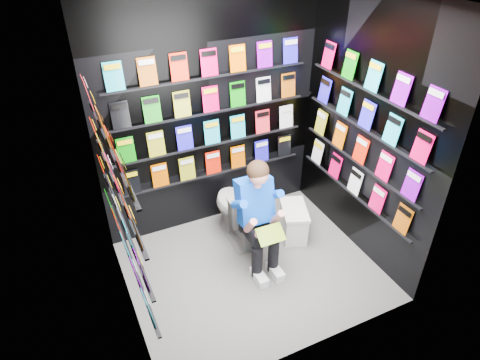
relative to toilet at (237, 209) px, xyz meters
name	(u,v)px	position (x,y,z in m)	size (l,w,h in m)	color
floor	(252,270)	(-0.09, -0.55, -0.37)	(2.40, 2.40, 0.00)	#575755
wall_back	(210,115)	(-0.09, 0.45, 0.93)	(2.40, 0.04, 2.60)	black
wall_front	(321,228)	(-0.09, -1.55, 0.93)	(2.40, 0.04, 2.60)	black
wall_left	(112,195)	(-1.29, -0.55, 0.93)	(0.04, 2.00, 2.60)	black
wall_right	(366,133)	(1.11, -0.55, 0.93)	(0.04, 2.00, 2.60)	black
comics_back	(211,116)	(-0.09, 0.42, 0.94)	(2.10, 0.06, 1.37)	red
comics_left	(116,193)	(-1.26, -0.55, 0.94)	(0.06, 1.70, 1.37)	red
comics_right	(364,133)	(1.08, -0.55, 0.94)	(0.06, 1.70, 1.37)	red
toilet	(237,209)	(0.00, 0.00, 0.00)	(0.42, 0.75, 0.73)	silver
longbox	(293,223)	(0.57, -0.24, -0.20)	(0.24, 0.44, 0.33)	silver
longbox_lid	(295,210)	(0.57, -0.24, -0.02)	(0.26, 0.46, 0.03)	silver
reader	(254,201)	(0.00, -0.38, 0.37)	(0.47, 0.68, 1.26)	blue
held_comic	(271,234)	(0.00, -0.73, 0.21)	(0.26, 0.01, 0.18)	green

